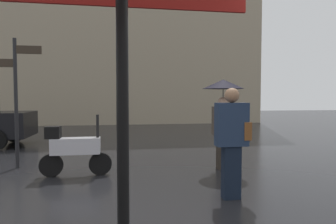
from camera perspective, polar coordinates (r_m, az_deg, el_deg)
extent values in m
cylinder|color=black|center=(2.10, -8.47, -5.73)|extent=(0.08, 0.08, 2.56)
cube|color=#2A241E|center=(6.89, 10.20, -7.32)|extent=(0.25, 0.16, 0.76)
cube|color=#473D33|center=(6.81, 10.25, -1.59)|extent=(0.45, 0.20, 0.62)
sphere|color=tan|center=(6.79, 10.28, 1.90)|extent=(0.21, 0.21, 0.21)
cylinder|color=black|center=(6.79, 10.29, 3.04)|extent=(0.02, 0.02, 0.30)
cone|color=black|center=(6.79, 10.31, 5.17)|extent=(0.91, 0.91, 0.20)
cube|color=black|center=(4.94, 11.76, -11.00)|extent=(0.27, 0.17, 0.83)
cube|color=#1E2D47|center=(4.82, 11.85, -2.29)|extent=(0.50, 0.22, 0.67)
sphere|color=#936B4C|center=(4.80, 11.90, 3.08)|extent=(0.23, 0.23, 0.23)
cube|color=brown|center=(4.92, 14.26, -3.40)|extent=(0.12, 0.24, 0.28)
cylinder|color=black|center=(6.44, -12.56, -9.44)|extent=(0.46, 0.09, 0.46)
cylinder|color=black|center=(6.56, -21.07, -9.33)|extent=(0.46, 0.09, 0.46)
cube|color=silver|center=(6.42, -16.91, -6.09)|extent=(0.96, 0.32, 0.32)
cube|color=black|center=(6.45, -20.76, -3.60)|extent=(0.28, 0.28, 0.24)
cylinder|color=black|center=(6.33, -13.07, -2.97)|extent=(0.06, 0.06, 0.55)
cylinder|color=black|center=(12.01, -26.78, -3.58)|extent=(0.62, 0.18, 0.62)
cylinder|color=black|center=(7.55, -26.61, 1.41)|extent=(0.08, 0.08, 2.89)
cube|color=#33281E|center=(7.54, -24.75, 10.55)|extent=(0.56, 0.04, 0.18)
cube|color=#33281E|center=(7.66, -28.64, 8.08)|extent=(0.52, 0.04, 0.18)
cube|color=gray|center=(19.72, -8.96, 18.79)|extent=(16.95, 2.98, 14.04)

